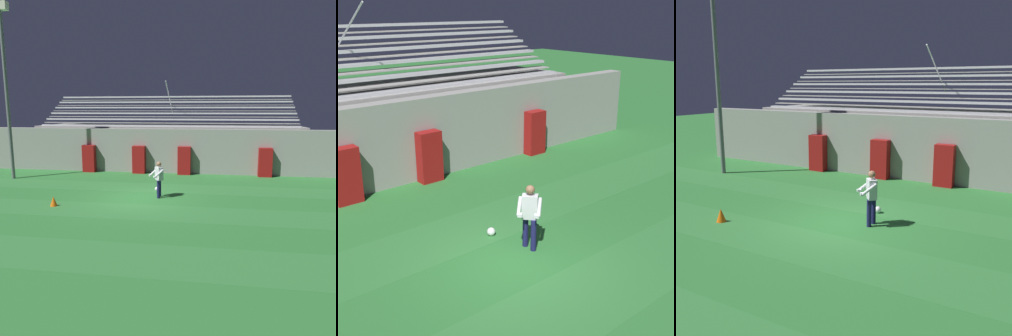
{
  "view_description": "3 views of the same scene",
  "coord_description": "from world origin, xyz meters",
  "views": [
    {
      "loc": [
        3.42,
        -14.09,
        3.98
      ],
      "look_at": [
        1.15,
        1.07,
        1.26
      ],
      "focal_mm": 35.0,
      "sensor_mm": 36.0,
      "label": 1
    },
    {
      "loc": [
        -6.23,
        -7.17,
        5.71
      ],
      "look_at": [
        1.15,
        1.6,
        1.7
      ],
      "focal_mm": 50.0,
      "sensor_mm": 36.0,
      "label": 2
    },
    {
      "loc": [
        5.67,
        -9.78,
        4.14
      ],
      "look_at": [
        -0.18,
        0.48,
        1.62
      ],
      "focal_mm": 42.0,
      "sensor_mm": 36.0,
      "label": 3
    }
  ],
  "objects": [
    {
      "name": "padding_pillar_gate_left",
      "position": [
        -1.44,
        5.95,
        0.87
      ],
      "size": [
        0.8,
        0.44,
        1.75
      ],
      "primitive_type": "cube",
      "color": "maroon",
      "rests_on": "ground"
    },
    {
      "name": "padding_pillar_far_left",
      "position": [
        -4.76,
        5.95,
        0.87
      ],
      "size": [
        0.8,
        0.44,
        1.75
      ],
      "primitive_type": "cube",
      "color": "maroon",
      "rests_on": "ground"
    },
    {
      "name": "goalkeeper",
      "position": [
        0.83,
        0.33,
        0.95
      ],
      "size": [
        0.73,
        0.74,
        1.67
      ],
      "color": "#19194C",
      "rests_on": "ground"
    },
    {
      "name": "turf_stripe_mid",
      "position": [
        0.0,
        -1.93,
        0.0
      ],
      "size": [
        28.0,
        2.03,
        0.01
      ],
      "primitive_type": "cube",
      "color": "#337A38",
      "rests_on": "ground"
    },
    {
      "name": "turf_stripe_far",
      "position": [
        0.0,
        2.14,
        0.0
      ],
      "size": [
        28.0,
        2.03,
        0.01
      ],
      "primitive_type": "cube",
      "color": "#337A38",
      "rests_on": "ground"
    },
    {
      "name": "ground_plane",
      "position": [
        0.0,
        0.0,
        0.0
      ],
      "size": [
        80.0,
        80.0,
        0.0
      ],
      "primitive_type": "plane",
      "color": "#2D7533"
    },
    {
      "name": "floodlight_pole",
      "position": [
        -8.39,
        3.27,
        6.0
      ],
      "size": [
        0.9,
        0.36,
        9.74
      ],
      "color": "slate",
      "rests_on": "ground"
    },
    {
      "name": "soccer_ball",
      "position": [
        0.54,
        1.47,
        0.11
      ],
      "size": [
        0.22,
        0.22,
        0.22
      ],
      "primitive_type": "sphere",
      "color": "white",
      "rests_on": "ground"
    },
    {
      "name": "bleacher_stand",
      "position": [
        0.0,
        9.19,
        1.51
      ],
      "size": [
        18.0,
        4.75,
        5.83
      ],
      "color": "#999691",
      "rests_on": "ground"
    },
    {
      "name": "back_wall",
      "position": [
        0.0,
        6.5,
        1.4
      ],
      "size": [
        24.0,
        0.6,
        2.8
      ],
      "primitive_type": "cube",
      "color": "#999691",
      "rests_on": "ground"
    },
    {
      "name": "traffic_cone",
      "position": [
        -3.29,
        -1.68,
        0.21
      ],
      "size": [
        0.3,
        0.3,
        0.42
      ],
      "primitive_type": "cone",
      "color": "orange",
      "rests_on": "ground"
    },
    {
      "name": "padding_pillar_gate_right",
      "position": [
        1.44,
        5.95,
        0.87
      ],
      "size": [
        0.8,
        0.44,
        1.75
      ],
      "primitive_type": "cube",
      "color": "maroon",
      "rests_on": "ground"
    }
  ]
}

